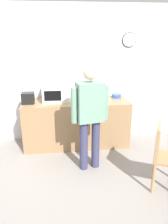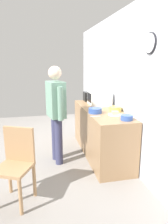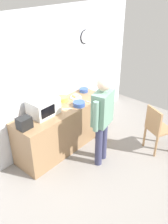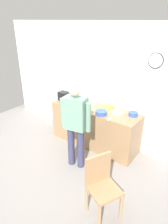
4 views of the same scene
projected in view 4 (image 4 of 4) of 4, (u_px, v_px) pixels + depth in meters
The scene contains 13 objects.
ground_plane at pixel (49, 167), 3.90m from camera, with size 6.00×6.00×0.00m, color gray.
back_wall at pixel (97, 84), 4.51m from camera, with size 5.40×0.13×2.60m.
kitchen_counter at pixel (94, 126), 4.47m from camera, with size 1.98×0.62×0.88m, color #93704C.
microwave at pixel (83, 97), 4.48m from camera, with size 0.50×0.39×0.30m.
sandwich_plate at pixel (117, 112), 4.08m from camera, with size 0.23×0.23×0.07m.
salad_bowl at pixel (109, 106), 4.29m from camera, with size 0.21×0.21×0.08m, color gold.
cereal_bowl at pixel (101, 113), 3.98m from camera, with size 0.23×0.23×0.08m, color #33519E.
mixing_bowl at pixel (133, 114), 3.94m from camera, with size 0.18×0.18×0.07m, color #33519E.
toaster at pixel (64, 96), 4.69m from camera, with size 0.22×0.18×0.20m, color black.
fork_utensil at pixel (93, 110), 4.20m from camera, with size 0.17×0.02×0.01m, color silver.
spoon_utensil at pixel (110, 119), 3.83m from camera, with size 0.17×0.02×0.01m, color silver.
person_standing at pixel (75, 121), 3.57m from camera, with size 0.58×0.32×1.67m.
wooden_chair at pixel (101, 184), 2.81m from camera, with size 0.53×0.53×0.94m.
Camera 4 is at (2.39, -2.06, 2.62)m, focal length 32.16 mm.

